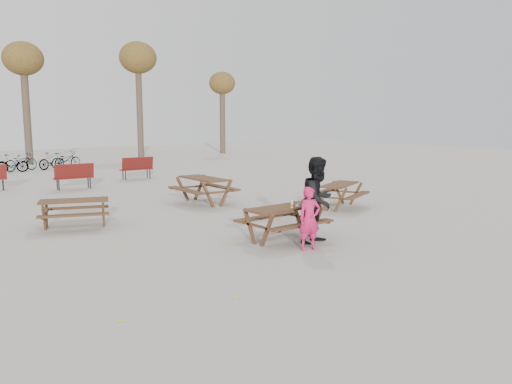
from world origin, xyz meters
TOP-DOWN VIEW (x-y plane):
  - ground at (0.00, 0.00)m, footprint 80.00×80.00m
  - main_picnic_table at (0.00, 0.00)m, footprint 1.80×1.45m
  - food_tray at (0.32, -0.19)m, footprint 0.18×0.11m
  - bread_roll at (0.32, -0.19)m, footprint 0.14×0.06m
  - soda_bottle at (0.05, -0.22)m, footprint 0.07×0.07m
  - child at (-0.17, -1.00)m, footprint 0.56×0.45m
  - adult at (0.42, -0.68)m, footprint 1.08×0.93m
  - picnic_table_east at (4.20, 2.03)m, footprint 2.17×1.98m
  - picnic_table_north at (-3.25, 4.36)m, footprint 2.06×1.88m
  - picnic_table_far at (1.34, 5.38)m, footprint 1.70×2.06m
  - park_bench_row at (-2.19, 12.44)m, footprint 11.24×2.25m
  - bicycle_row at (-1.43, 19.96)m, footprint 8.76×2.49m
  - tree_row at (0.90, 25.15)m, footprint 32.17×3.52m
  - fallen_leaves at (0.50, 2.50)m, footprint 11.00×11.00m

SIDE VIEW (x-z plane):
  - ground at x=0.00m, z-range 0.00..0.00m
  - fallen_leaves at x=0.50m, z-range 0.00..0.01m
  - picnic_table_north at x=-3.25m, z-range 0.00..0.72m
  - picnic_table_east at x=4.20m, z-range 0.00..0.76m
  - picnic_table_far at x=1.34m, z-range 0.00..0.86m
  - bicycle_row at x=-1.43m, z-range -0.02..0.99m
  - park_bench_row at x=-2.19m, z-range 0.00..1.03m
  - main_picnic_table at x=0.00m, z-range 0.20..0.97m
  - child at x=-0.17m, z-range 0.00..1.35m
  - food_tray at x=0.32m, z-range 0.78..0.81m
  - bread_roll at x=0.32m, z-range 0.81..0.86m
  - soda_bottle at x=0.05m, z-range 0.76..0.93m
  - adult at x=0.42m, z-range 0.00..1.93m
  - tree_row at x=0.90m, z-range 2.06..10.32m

